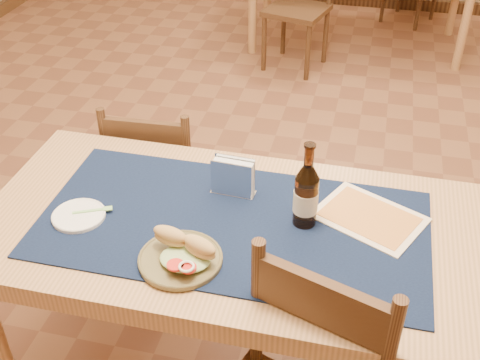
% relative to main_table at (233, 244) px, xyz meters
% --- Properties ---
extents(main_table, '(1.60, 0.80, 0.75)m').
position_rel_main_table_xyz_m(main_table, '(0.00, 0.00, 0.00)').
color(main_table, tan).
rests_on(main_table, ground).
extents(placemat, '(1.20, 0.60, 0.01)m').
position_rel_main_table_xyz_m(placemat, '(0.00, 0.00, 0.09)').
color(placemat, '#101D3C').
rests_on(placemat, main_table).
extents(baseboard, '(6.00, 7.00, 0.10)m').
position_rel_main_table_xyz_m(baseboard, '(0.00, 0.80, -0.62)').
color(baseboard, '#4F331C').
rests_on(baseboard, ground).
extents(chair_main_far, '(0.41, 0.41, 0.84)m').
position_rel_main_table_xyz_m(chair_main_far, '(-0.47, 0.59, -0.23)').
color(chair_main_far, '#4F331C').
rests_on(chair_main_far, ground).
extents(chair_back_near, '(0.49, 0.49, 0.87)m').
position_rel_main_table_xyz_m(chair_back_near, '(-0.21, 2.85, -0.21)').
color(chair_back_near, '#4F331C').
rests_on(chair_back_near, ground).
extents(sandwich_plate, '(0.24, 0.24, 0.09)m').
position_rel_main_table_xyz_m(sandwich_plate, '(-0.10, -0.20, 0.11)').
color(sandwich_plate, brown).
rests_on(sandwich_plate, placemat).
extents(side_plate, '(0.17, 0.17, 0.01)m').
position_rel_main_table_xyz_m(side_plate, '(-0.48, -0.08, 0.10)').
color(side_plate, white).
rests_on(side_plate, placemat).
extents(fork, '(0.12, 0.07, 0.00)m').
position_rel_main_table_xyz_m(fork, '(-0.43, -0.05, 0.10)').
color(fork, '#93DC79').
rests_on(fork, side_plate).
extents(beer_bottle, '(0.08, 0.08, 0.29)m').
position_rel_main_table_xyz_m(beer_bottle, '(0.22, 0.05, 0.19)').
color(beer_bottle, '#43220C').
rests_on(beer_bottle, placemat).
extents(napkin_holder, '(0.15, 0.06, 0.13)m').
position_rel_main_table_xyz_m(napkin_holder, '(-0.04, 0.15, 0.15)').
color(napkin_holder, silver).
rests_on(napkin_holder, placemat).
extents(menu_card, '(0.39, 0.35, 0.01)m').
position_rel_main_table_xyz_m(menu_card, '(0.41, 0.12, 0.09)').
color(menu_card, '#F8E1BB').
rests_on(menu_card, placemat).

